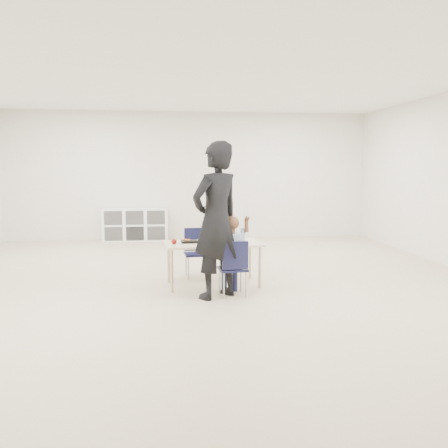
{
  "coord_description": "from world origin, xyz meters",
  "views": [
    {
      "loc": [
        -0.46,
        -6.09,
        1.6
      ],
      "look_at": [
        0.25,
        0.06,
        0.85
      ],
      "focal_mm": 38.0,
      "sensor_mm": 36.0,
      "label": 1
    }
  ],
  "objects": [
    {
      "name": "room",
      "position": [
        0.0,
        0.0,
        1.4
      ],
      "size": [
        9.0,
        9.02,
        2.8
      ],
      "color": "beige",
      "rests_on": "ground"
    },
    {
      "name": "table",
      "position": [
        0.12,
        0.18,
        0.3
      ],
      "size": [
        1.33,
        0.74,
        0.59
      ],
      "rotation": [
        0.0,
        0.0,
        0.08
      ],
      "color": "beige",
      "rests_on": "ground"
    },
    {
      "name": "chair_near",
      "position": [
        0.31,
        -0.35,
        0.35
      ],
      "size": [
        0.37,
        0.35,
        0.7
      ],
      "primitive_type": null,
      "rotation": [
        0.0,
        0.0,
        0.08
      ],
      "color": "#111333",
      "rests_on": "ground"
    },
    {
      "name": "chair_far",
      "position": [
        -0.08,
        0.7,
        0.35
      ],
      "size": [
        0.37,
        0.35,
        0.7
      ],
      "primitive_type": null,
      "rotation": [
        0.0,
        0.0,
        0.08
      ],
      "color": "#111333",
      "rests_on": "ground"
    },
    {
      "name": "child",
      "position": [
        0.31,
        -0.35,
        0.55
      ],
      "size": [
        0.51,
        0.51,
        1.11
      ],
      "primitive_type": null,
      "rotation": [
        0.0,
        0.0,
        0.08
      ],
      "color": "#ADC2EA",
      "rests_on": "chair_near"
    },
    {
      "name": "lunch_tray_near",
      "position": [
        0.18,
        0.21,
        0.6
      ],
      "size": [
        0.23,
        0.18,
        0.03
      ],
      "primitive_type": "cube",
      "rotation": [
        0.0,
        0.0,
        0.08
      ],
      "color": "black",
      "rests_on": "table"
    },
    {
      "name": "lunch_tray_far",
      "position": [
        -0.2,
        0.21,
        0.6
      ],
      "size": [
        0.23,
        0.18,
        0.03
      ],
      "primitive_type": "cube",
      "rotation": [
        0.0,
        0.0,
        0.08
      ],
      "color": "black",
      "rests_on": "table"
    },
    {
      "name": "milk_carton",
      "position": [
        0.18,
        0.05,
        0.64
      ],
      "size": [
        0.08,
        0.08,
        0.1
      ],
      "primitive_type": "cube",
      "rotation": [
        0.0,
        0.0,
        0.08
      ],
      "color": "white",
      "rests_on": "table"
    },
    {
      "name": "bread_roll",
      "position": [
        0.42,
        0.1,
        0.62
      ],
      "size": [
        0.09,
        0.09,
        0.07
      ],
      "primitive_type": "ellipsoid",
      "color": "#B47B49",
      "rests_on": "table"
    },
    {
      "name": "apple_near",
      "position": [
        -0.04,
        0.2,
        0.62
      ],
      "size": [
        0.07,
        0.07,
        0.07
      ],
      "primitive_type": "sphere",
      "color": "maroon",
      "rests_on": "table"
    },
    {
      "name": "apple_far",
      "position": [
        -0.41,
        0.09,
        0.62
      ],
      "size": [
        0.07,
        0.07,
        0.07
      ],
      "primitive_type": "sphere",
      "color": "maroon",
      "rests_on": "table"
    },
    {
      "name": "cubby_shelf",
      "position": [
        -1.2,
        4.28,
        0.35
      ],
      "size": [
        1.4,
        0.4,
        0.7
      ],
      "primitive_type": "cube",
      "color": "white",
      "rests_on": "ground"
    },
    {
      "name": "adult",
      "position": [
        0.1,
        -0.42,
        0.95
      ],
      "size": [
        0.83,
        0.78,
        1.91
      ],
      "primitive_type": "imported",
      "rotation": [
        0.0,
        0.0,
        3.77
      ],
      "color": "black",
      "rests_on": "ground"
    },
    {
      "name": "bin_red",
      "position": [
        0.2,
        3.79,
        0.12
      ],
      "size": [
        0.39,
        0.5,
        0.24
      ],
      "primitive_type": "cube",
      "rotation": [
        0.0,
        0.0,
        0.01
      ],
      "color": "red",
      "rests_on": "ground"
    },
    {
      "name": "bin_yellow",
      "position": [
        0.19,
        3.97,
        0.1
      ],
      "size": [
        0.36,
        0.43,
        0.19
      ],
      "primitive_type": "cube",
      "rotation": [
        0.0,
        0.0,
        -0.13
      ],
      "color": "#F4F319",
      "rests_on": "ground"
    },
    {
      "name": "bin_blue",
      "position": [
        0.81,
        3.89,
        0.1
      ],
      "size": [
        0.37,
        0.44,
        0.2
      ],
      "primitive_type": "cube",
      "rotation": [
        0.0,
        0.0,
        0.13
      ],
      "color": "#1826B4",
      "rests_on": "ground"
    }
  ]
}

